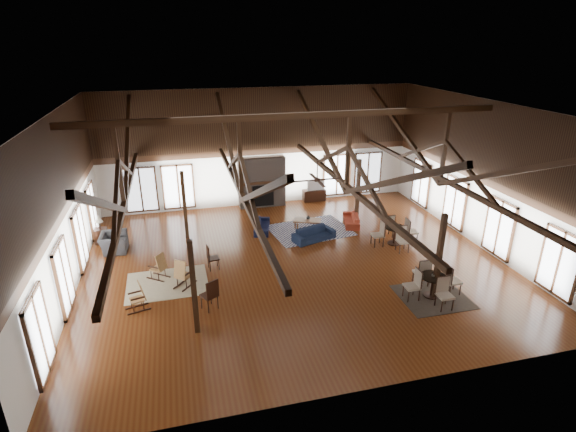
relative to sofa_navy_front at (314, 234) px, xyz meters
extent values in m
plane|color=#582D12|center=(-1.36, -1.91, -0.27)|extent=(16.00, 16.00, 0.00)
cube|color=black|center=(-1.36, -1.91, 5.73)|extent=(16.00, 14.00, 0.02)
cube|color=silver|center=(-1.36, 5.09, 2.73)|extent=(16.00, 0.02, 6.00)
cube|color=silver|center=(-1.36, -8.91, 2.73)|extent=(16.00, 0.02, 6.00)
cube|color=silver|center=(-9.36, -1.91, 2.73)|extent=(0.02, 14.00, 6.00)
cube|color=silver|center=(6.64, -1.91, 2.73)|extent=(0.02, 14.00, 6.00)
cube|color=#321E0E|center=(-1.36, -1.91, 5.48)|extent=(15.60, 0.18, 0.22)
cube|color=#321E0E|center=(-7.36, -1.91, 2.78)|extent=(0.16, 13.70, 0.18)
cube|color=#321E0E|center=(-7.36, -1.91, 4.13)|extent=(0.14, 0.14, 2.70)
cube|color=#321E0E|center=(-7.36, 1.59, 4.00)|extent=(0.15, 7.07, 3.12)
cube|color=#321E0E|center=(-7.36, -5.41, 4.00)|extent=(0.15, 7.07, 3.12)
cube|color=#321E0E|center=(-3.36, -1.91, 2.78)|extent=(0.16, 13.70, 0.18)
cube|color=#321E0E|center=(-3.36, -1.91, 4.13)|extent=(0.14, 0.14, 2.70)
cube|color=#321E0E|center=(-3.36, 1.59, 4.00)|extent=(0.15, 7.07, 3.12)
cube|color=#321E0E|center=(-3.36, -5.41, 4.00)|extent=(0.15, 7.07, 3.12)
cube|color=#321E0E|center=(0.64, -1.91, 2.78)|extent=(0.16, 13.70, 0.18)
cube|color=#321E0E|center=(0.64, -1.91, 4.13)|extent=(0.14, 0.14, 2.70)
cube|color=#321E0E|center=(0.64, 1.59, 4.00)|extent=(0.15, 7.07, 3.12)
cube|color=#321E0E|center=(0.64, -5.41, 4.00)|extent=(0.15, 7.07, 3.12)
cube|color=#321E0E|center=(4.64, -1.91, 2.78)|extent=(0.16, 13.70, 0.18)
cube|color=#321E0E|center=(4.64, -1.91, 4.13)|extent=(0.14, 0.14, 2.70)
cube|color=#321E0E|center=(4.64, 1.59, 4.00)|extent=(0.15, 7.07, 3.12)
cube|color=#321E0E|center=(4.64, -5.41, 4.00)|extent=(0.15, 7.07, 3.12)
cube|color=#321E0E|center=(-5.36, -5.41, 1.25)|extent=(0.16, 0.16, 3.05)
cube|color=#321E0E|center=(2.64, -5.41, 1.25)|extent=(0.16, 0.16, 3.05)
cube|color=#321E0E|center=(-5.36, 1.59, 1.25)|extent=(0.16, 0.16, 3.05)
cube|color=#321E0E|center=(2.64, 1.59, 1.25)|extent=(0.16, 0.16, 3.05)
cube|color=#67584E|center=(-1.36, 4.77, 1.03)|extent=(2.40, 0.62, 2.60)
cube|color=black|center=(-1.36, 4.45, 0.38)|extent=(1.10, 0.06, 1.10)
cube|color=#361E10|center=(-1.36, 4.49, 1.08)|extent=(2.50, 0.20, 0.12)
cylinder|color=black|center=(-0.86, -2.91, 3.78)|extent=(0.04, 0.04, 0.70)
cylinder|color=black|center=(-0.86, -2.91, 3.43)|extent=(0.20, 0.20, 0.10)
cube|color=black|center=(-0.41, -2.91, 3.43)|extent=(0.70, 0.12, 0.02)
cube|color=black|center=(-0.86, -2.46, 3.43)|extent=(0.12, 0.70, 0.02)
cube|color=black|center=(-1.31, -2.91, 3.43)|extent=(0.70, 0.12, 0.02)
cube|color=black|center=(-0.86, -3.36, 3.43)|extent=(0.12, 0.70, 0.02)
imported|color=#121C34|center=(0.00, 0.00, 0.00)|extent=(2.02, 1.27, 0.55)
imported|color=#121733|center=(-2.00, 1.58, -0.03)|extent=(1.77, 1.04, 0.49)
imported|color=maroon|center=(2.24, 1.26, -0.03)|extent=(1.78, 1.08, 0.49)
cube|color=brown|center=(0.05, 1.18, 0.17)|extent=(1.39, 1.04, 0.06)
cube|color=brown|center=(-0.47, 0.98, -0.07)|extent=(0.06, 0.06, 0.42)
cube|color=brown|center=(-0.47, 1.39, -0.07)|extent=(0.06, 0.06, 0.42)
cube|color=brown|center=(0.57, 0.98, -0.07)|extent=(0.06, 0.06, 0.42)
cube|color=brown|center=(0.57, 1.39, -0.07)|extent=(0.06, 0.06, 0.42)
imported|color=#B2B2B2|center=(0.11, 1.26, 0.30)|extent=(0.23, 0.23, 0.19)
imported|color=#2F2F31|center=(-8.36, 1.00, 0.10)|extent=(1.20, 1.06, 0.76)
cube|color=black|center=(-8.96, 1.98, 0.05)|extent=(0.49, 0.49, 0.65)
cylinder|color=black|center=(-8.96, 1.98, 0.58)|extent=(0.08, 0.08, 0.39)
cone|color=beige|center=(-8.96, 1.98, 0.84)|extent=(0.35, 0.35, 0.28)
cube|color=olive|center=(-6.56, -1.77, 0.11)|extent=(0.61, 0.61, 0.05)
cube|color=olive|center=(-6.40, -1.90, 0.42)|extent=(0.41, 0.46, 0.64)
cube|color=black|center=(-6.67, -1.92, -0.25)|extent=(0.65, 0.52, 0.05)
cube|color=black|center=(-6.44, -1.63, -0.25)|extent=(0.65, 0.52, 0.05)
cube|color=olive|center=(-5.62, -2.56, 0.14)|extent=(0.65, 0.65, 0.05)
cube|color=olive|center=(-5.76, -2.73, 0.46)|extent=(0.48, 0.44, 0.68)
cube|color=black|center=(-5.77, -2.43, -0.25)|extent=(0.57, 0.67, 0.05)
cube|color=black|center=(-5.47, -2.69, -0.25)|extent=(0.57, 0.67, 0.05)
cube|color=olive|center=(-7.18, -3.73, 0.10)|extent=(0.51, 0.52, 0.04)
cube|color=olive|center=(-6.99, -3.68, 0.39)|extent=(0.27, 0.45, 0.61)
cube|color=black|center=(-7.13, -3.90, -0.25)|extent=(0.74, 0.24, 0.04)
cube|color=black|center=(-7.23, -3.56, -0.25)|extent=(0.74, 0.24, 0.04)
cube|color=black|center=(-4.50, -1.57, 0.18)|extent=(0.47, 0.47, 0.05)
cube|color=black|center=(-4.69, -1.59, 0.45)|extent=(0.09, 0.43, 0.56)
cylinder|color=black|center=(-4.50, -1.57, -0.05)|extent=(0.03, 0.03, 0.45)
cube|color=black|center=(-4.89, -4.25, 0.23)|extent=(0.64, 0.64, 0.06)
cube|color=black|center=(-4.78, -4.44, 0.53)|extent=(0.43, 0.28, 0.62)
cylinder|color=black|center=(-4.89, -4.25, -0.02)|extent=(0.04, 0.04, 0.50)
cylinder|color=black|center=(2.57, -5.35, 0.48)|extent=(0.89, 0.89, 0.04)
cylinder|color=black|center=(2.57, -5.35, 0.11)|extent=(0.10, 0.10, 0.73)
cylinder|color=black|center=(2.57, -5.35, -0.25)|extent=(0.53, 0.53, 0.04)
cylinder|color=black|center=(3.23, -1.21, 0.48)|extent=(0.89, 0.89, 0.04)
cylinder|color=black|center=(3.23, -1.21, 0.11)|extent=(0.10, 0.10, 0.73)
cylinder|color=black|center=(3.23, -1.21, -0.25)|extent=(0.53, 0.53, 0.04)
imported|color=#B2B2B2|center=(2.53, -5.37, 0.54)|extent=(0.12, 0.12, 0.09)
imported|color=#B2B2B2|center=(3.27, -1.30, 0.55)|extent=(0.14, 0.14, 0.11)
cube|color=black|center=(1.52, 4.84, 0.03)|extent=(1.21, 0.45, 0.61)
imported|color=#B2B2B2|center=(1.56, 4.84, 0.60)|extent=(0.95, 0.16, 0.54)
cube|color=tan|center=(-6.25, -2.28, -0.27)|extent=(2.89, 2.28, 0.01)
cube|color=#171741|center=(0.15, 1.04, -0.27)|extent=(3.86, 3.13, 0.01)
cube|color=black|center=(2.59, -5.43, -0.27)|extent=(2.29, 2.08, 0.01)
camera|label=1|loc=(-5.48, -17.04, 8.07)|focal=28.00mm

